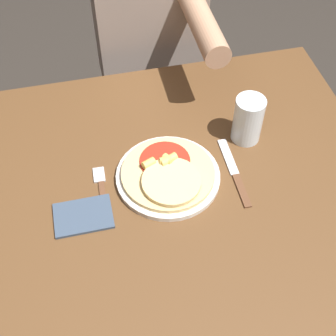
# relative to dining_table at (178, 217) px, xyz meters

# --- Properties ---
(ground_plane) EXTENTS (8.00, 8.00, 0.00)m
(ground_plane) POSITION_rel_dining_table_xyz_m (0.00, 0.00, -0.62)
(ground_plane) COLOR #2D2823
(dining_table) EXTENTS (1.04, 0.94, 0.72)m
(dining_table) POSITION_rel_dining_table_xyz_m (0.00, 0.00, 0.00)
(dining_table) COLOR brown
(dining_table) RESTS_ON ground_plane
(plate) EXTENTS (0.26, 0.26, 0.01)m
(plate) POSITION_rel_dining_table_xyz_m (-0.02, 0.05, 0.11)
(plate) COLOR silver
(plate) RESTS_ON dining_table
(pizza) EXTENTS (0.23, 0.23, 0.04)m
(pizza) POSITION_rel_dining_table_xyz_m (-0.02, 0.05, 0.13)
(pizza) COLOR #DBBC7A
(pizza) RESTS_ON plate
(fork) EXTENTS (0.03, 0.18, 0.00)m
(fork) POSITION_rel_dining_table_xyz_m (-0.18, 0.05, 0.11)
(fork) COLOR brown
(fork) RESTS_ON dining_table
(knife) EXTENTS (0.02, 0.22, 0.00)m
(knife) POSITION_rel_dining_table_xyz_m (0.15, 0.03, 0.11)
(knife) COLOR brown
(knife) RESTS_ON dining_table
(drinking_glass) EXTENTS (0.08, 0.08, 0.13)m
(drinking_glass) POSITION_rel_dining_table_xyz_m (0.21, 0.14, 0.17)
(drinking_glass) COLOR silver
(drinking_glass) RESTS_ON dining_table
(napkin) EXTENTS (0.13, 0.09, 0.01)m
(napkin) POSITION_rel_dining_table_xyz_m (-0.23, -0.02, 0.11)
(napkin) COLOR #38475B
(napkin) RESTS_ON dining_table
(person_diner) EXTENTS (0.34, 0.52, 1.23)m
(person_diner) POSITION_rel_dining_table_xyz_m (0.06, 0.65, 0.10)
(person_diner) COLOR #2D2D38
(person_diner) RESTS_ON ground_plane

